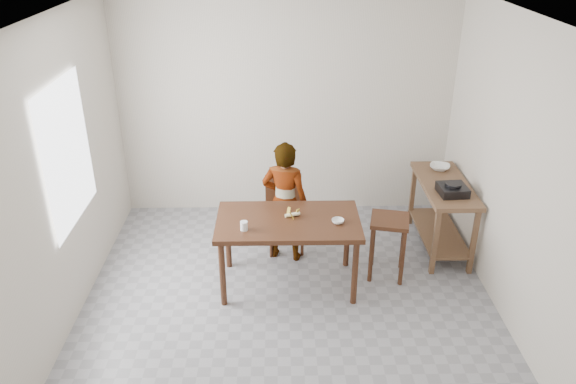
{
  "coord_description": "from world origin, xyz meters",
  "views": [
    {
      "loc": [
        -0.09,
        -4.47,
        3.39
      ],
      "look_at": [
        0.0,
        0.4,
        1.0
      ],
      "focal_mm": 35.0,
      "sensor_mm": 36.0,
      "label": 1
    }
  ],
  "objects_px": {
    "child": "(285,202)",
    "dining_chair": "(285,216)",
    "stool": "(387,247)",
    "prep_counter": "(441,215)",
    "dining_table": "(288,252)"
  },
  "relations": [
    {
      "from": "child",
      "to": "dining_chair",
      "type": "distance_m",
      "value": 0.32
    },
    {
      "from": "dining_chair",
      "to": "stool",
      "type": "xyz_separation_m",
      "value": [
        1.05,
        -0.54,
        -0.08
      ]
    },
    {
      "from": "prep_counter",
      "to": "child",
      "type": "height_order",
      "value": "child"
    },
    {
      "from": "stool",
      "to": "child",
      "type": "bearing_deg",
      "value": 160.95
    },
    {
      "from": "stool",
      "to": "dining_table",
      "type": "bearing_deg",
      "value": -171.66
    },
    {
      "from": "dining_table",
      "to": "prep_counter",
      "type": "xyz_separation_m",
      "value": [
        1.72,
        0.7,
        0.03
      ]
    },
    {
      "from": "dining_table",
      "to": "stool",
      "type": "distance_m",
      "value": 1.04
    },
    {
      "from": "prep_counter",
      "to": "stool",
      "type": "bearing_deg",
      "value": -141.53
    },
    {
      "from": "child",
      "to": "stool",
      "type": "distance_m",
      "value": 1.17
    },
    {
      "from": "dining_table",
      "to": "prep_counter",
      "type": "relative_size",
      "value": 1.17
    },
    {
      "from": "child",
      "to": "stool",
      "type": "bearing_deg",
      "value": 174.95
    },
    {
      "from": "child",
      "to": "stool",
      "type": "xyz_separation_m",
      "value": [
        1.06,
        -0.36,
        -0.34
      ]
    },
    {
      "from": "dining_table",
      "to": "stool",
      "type": "bearing_deg",
      "value": 8.34
    },
    {
      "from": "dining_table",
      "to": "prep_counter",
      "type": "distance_m",
      "value": 1.86
    },
    {
      "from": "dining_table",
      "to": "stool",
      "type": "height_order",
      "value": "dining_table"
    }
  ]
}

